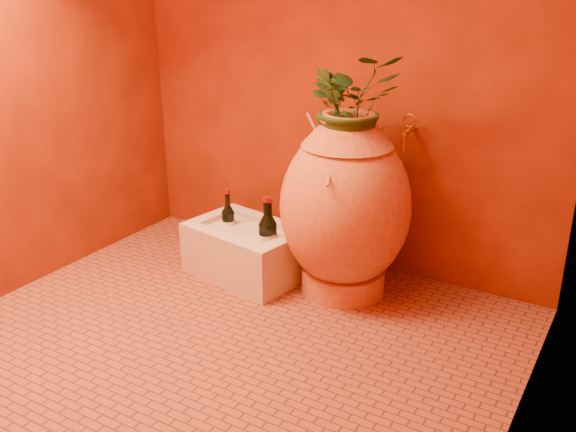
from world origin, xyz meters
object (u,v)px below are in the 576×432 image
Objects in this scene: stone_basin at (247,252)px; amphora at (345,206)px; wine_bottle_b at (266,237)px; wine_bottle_c at (228,223)px; wall_tap at (408,130)px; wine_bottle_a at (270,236)px.

amphora is at bearing 11.43° from stone_basin.
stone_basin is at bearing 161.97° from wine_bottle_b.
wine_bottle_c is 1.79× the size of wall_tap.
wine_bottle_b is (-0.01, -0.02, 0.00)m from wine_bottle_a.
wine_bottle_b is (-0.37, -0.16, -0.19)m from amphora.
amphora is 0.71m from wine_bottle_c.
amphora is 0.50m from wall_tap.
wall_tap is (0.74, 0.37, 0.70)m from stone_basin.
wine_bottle_a is at bearing -144.88° from wall_tap.
wine_bottle_a is (0.17, -0.03, 0.14)m from stone_basin.
wall_tap is at bearing 35.12° from wine_bottle_a.
stone_basin is at bearing -13.74° from wine_bottle_c.
amphora is 1.40× the size of stone_basin.
amphora is at bearing -128.19° from wall_tap.
amphora is 0.45m from wine_bottle_b.
wine_bottle_b reaches higher than wine_bottle_c.
stone_basin is (-0.54, -0.11, -0.33)m from amphora.
wine_bottle_a is 0.90m from wall_tap.
wine_bottle_c is (-0.14, 0.03, 0.13)m from stone_basin.
stone_basin is 1.09m from wall_tap.
amphora is 0.44m from wine_bottle_a.
wine_bottle_a is 0.97× the size of wine_bottle_b.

